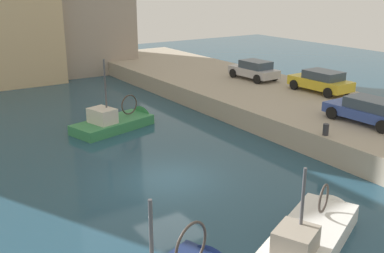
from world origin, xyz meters
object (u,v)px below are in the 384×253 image
fishing_boat_white (309,244)px  fishing_boat_green (119,125)px  parked_car_blue (368,110)px  parked_car_silver (254,70)px  parked_car_yellow (321,81)px  mooring_bollard_mid (326,130)px

fishing_boat_white → fishing_boat_green: bearing=89.3°
fishing_boat_white → parked_car_blue: fishing_boat_white is taller
parked_car_silver → parked_car_yellow: bearing=-79.8°
fishing_boat_green → mooring_bollard_mid: fishing_boat_green is taller
fishing_boat_green → fishing_boat_white: bearing=-90.7°
parked_car_blue → mooring_bollard_mid: parked_car_blue is taller
fishing_boat_green → parked_car_blue: bearing=-46.2°
mooring_bollard_mid → fishing_boat_green: bearing=121.6°
fishing_boat_white → parked_car_silver: size_ratio=1.71×
mooring_bollard_mid → parked_car_silver: bearing=64.3°
fishing_boat_green → parked_car_blue: fishing_boat_green is taller
parked_car_silver → parked_car_blue: (-2.32, -11.45, -0.03)m
parked_car_yellow → parked_car_blue: size_ratio=0.96×
fishing_boat_white → parked_car_silver: bearing=54.3°
parked_car_silver → parked_car_yellow: size_ratio=0.94×
fishing_boat_green → mooring_bollard_mid: (6.07, -9.87, 1.36)m
fishing_boat_green → fishing_boat_white: size_ratio=0.86×
fishing_boat_green → mooring_bollard_mid: 11.67m
fishing_boat_green → parked_car_silver: bearing=8.4°
parked_car_yellow → parked_car_blue: (-3.29, -6.01, -0.05)m
fishing_boat_white → parked_car_blue: (9.53, 5.05, 1.79)m
parked_car_silver → parked_car_blue: bearing=-101.5°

